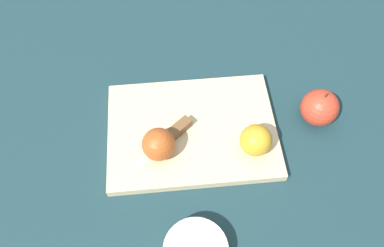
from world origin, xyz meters
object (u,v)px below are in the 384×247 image
apple_half_left (256,140)px  knife (177,131)px  apple_whole (320,108)px  apple_half_right (159,144)px

apple_half_left → knife: 0.18m
knife → apple_whole: bearing=145.2°
apple_half_left → apple_whole: (-0.15, -0.10, -0.01)m
apple_half_right → apple_whole: size_ratio=0.73×
apple_half_left → knife: (0.17, -0.03, -0.02)m
apple_whole → apple_half_right: bearing=19.0°
apple_half_right → knife: (-0.03, -0.05, -0.03)m
apple_half_right → knife: bearing=-97.7°
apple_half_left → knife: size_ratio=0.54×
knife → apple_whole: 0.33m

